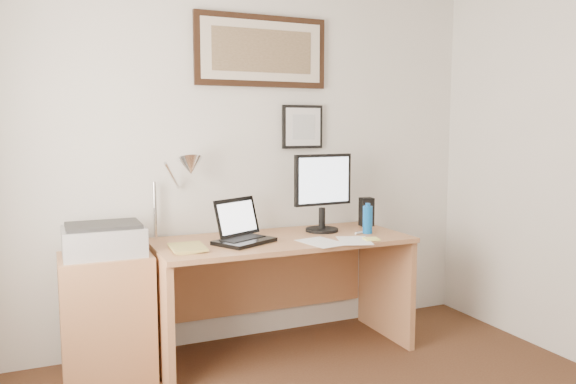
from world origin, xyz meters
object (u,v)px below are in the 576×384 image
side_cabinet (107,317)px  printer (104,240)px  desk (277,271)px  book (171,249)px  lcd_monitor (323,189)px  water_bottle (368,220)px  laptop (242,232)px

side_cabinet → printer: 0.45m
desk → book: bearing=-166.7°
side_cabinet → lcd_monitor: lcd_monitor is taller
water_bottle → book: (-1.30, -0.01, -0.08)m
desk → laptop: size_ratio=3.71×
book → lcd_monitor: bearing=9.9°
water_bottle → laptop: (-0.85, 0.07, -0.03)m
water_bottle → printer: size_ratio=0.41×
desk → lcd_monitor: lcd_monitor is taller
laptop → desk: bearing=18.3°
water_bottle → book: bearing=-179.6°
water_bottle → desk: water_bottle is taller
desk → laptop: 0.41m
water_bottle → lcd_monitor: (-0.24, 0.18, 0.20)m
book → desk: (0.72, 0.17, -0.25)m
water_bottle → desk: bearing=164.4°
printer → book: bearing=-21.4°
laptop → printer: (-0.80, 0.06, 0.01)m
water_bottle → book: size_ratio=0.69×
water_bottle → desk: 0.69m
book → printer: bearing=158.6°
book → lcd_monitor: (1.06, 0.18, 0.28)m
water_bottle → laptop: size_ratio=0.42×
laptop → water_bottle: bearing=-4.9°
water_bottle → printer: (-1.65, 0.13, -0.02)m
book → laptop: (0.45, 0.08, 0.05)m
printer → lcd_monitor: bearing=1.9°
laptop → lcd_monitor: (0.61, 0.10, 0.23)m
lcd_monitor → printer: size_ratio=1.18×
printer → laptop: bearing=-3.9°
lcd_monitor → laptop: bearing=-170.4°
laptop → printer: size_ratio=0.98×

